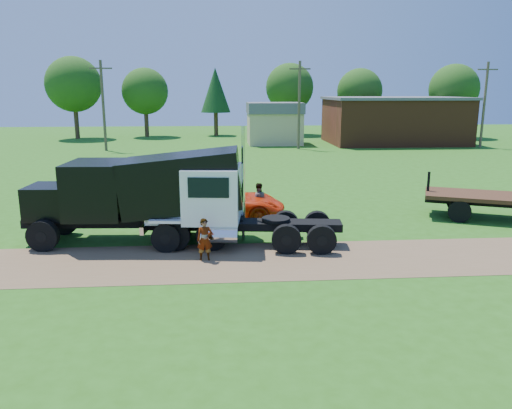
{
  "coord_description": "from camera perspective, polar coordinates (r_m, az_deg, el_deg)",
  "views": [
    {
      "loc": [
        -2.48,
        -17.33,
        6.15
      ],
      "look_at": [
        -0.99,
        2.28,
        1.6
      ],
      "focal_mm": 35.0,
      "sensor_mm": 36.0,
      "label": 1
    }
  ],
  "objects": [
    {
      "name": "brick_building",
      "position": [
        60.98,
        15.5,
        9.27
      ],
      "size": [
        15.4,
        10.4,
        5.3
      ],
      "color": "brown",
      "rests_on": "ground"
    },
    {
      "name": "tree_row",
      "position": [
        67.07,
        -0.24,
        13.12
      ],
      "size": [
        54.95,
        12.08,
        10.21
      ],
      "color": "#352115",
      "rests_on": "ground"
    },
    {
      "name": "orange_pickup",
      "position": [
        24.17,
        -3.58,
        0.22
      ],
      "size": [
        5.99,
        3.13,
        1.61
      ],
      "primitive_type": "imported",
      "rotation": [
        0.0,
        0.0,
        1.49
      ],
      "color": "red",
      "rests_on": "ground"
    },
    {
      "name": "ground",
      "position": [
        18.56,
        3.61,
        -6.35
      ],
      "size": [
        140.0,
        140.0,
        0.0
      ],
      "primitive_type": "plane",
      "color": "#285A13",
      "rests_on": "ground"
    },
    {
      "name": "utility_poles",
      "position": [
        53.04,
        4.96,
        11.42
      ],
      "size": [
        42.2,
        0.28,
        9.0
      ],
      "color": "brown",
      "rests_on": "ground"
    },
    {
      "name": "dirt_track",
      "position": [
        18.56,
        3.61,
        -6.34
      ],
      "size": [
        120.0,
        4.2,
        0.01
      ],
      "primitive_type": "cube",
      "color": "brown",
      "rests_on": "ground"
    },
    {
      "name": "tan_shed",
      "position": [
        57.82,
        2.13,
        9.32
      ],
      "size": [
        6.2,
        5.4,
        4.7
      ],
      "color": "tan",
      "rests_on": "ground"
    },
    {
      "name": "spectator_a",
      "position": [
        18.37,
        -5.88,
        -4.01
      ],
      "size": [
        0.61,
        0.44,
        1.58
      ],
      "primitive_type": "imported",
      "rotation": [
        0.0,
        0.0,
        0.12
      ],
      "color": "#999999",
      "rests_on": "ground"
    },
    {
      "name": "spectator_b",
      "position": [
        24.36,
        0.25,
        0.48
      ],
      "size": [
        0.87,
        0.7,
        1.72
      ],
      "primitive_type": "imported",
      "rotation": [
        0.0,
        0.0,
        3.2
      ],
      "color": "#999999",
      "rests_on": "ground"
    },
    {
      "name": "black_dump_truck",
      "position": [
        20.7,
        -12.76,
        1.46
      ],
      "size": [
        8.96,
        3.17,
        3.84
      ],
      "rotation": [
        0.0,
        0.0,
        -0.06
      ],
      "color": "black",
      "rests_on": "ground"
    },
    {
      "name": "white_semi_tractor",
      "position": [
        20.03,
        -4.7,
        -0.09
      ],
      "size": [
        8.0,
        3.44,
        4.74
      ],
      "rotation": [
        0.0,
        0.0,
        -0.12
      ],
      "color": "black",
      "rests_on": "ground"
    }
  ]
}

